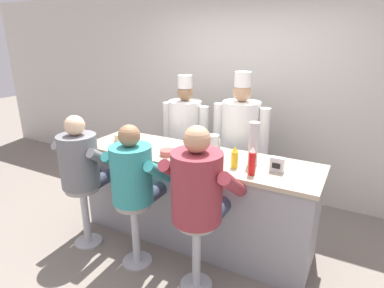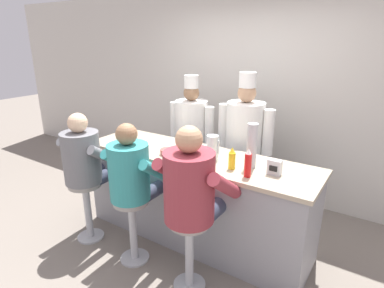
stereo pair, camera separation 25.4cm
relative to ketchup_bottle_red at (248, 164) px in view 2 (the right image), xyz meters
name	(u,v)px [view 2 (the right image)]	position (x,y,z in m)	size (l,w,h in m)	color
ground_plane	(176,253)	(-0.66, -0.14, -1.08)	(20.00, 20.00, 0.00)	slate
wall_back	(254,96)	(-0.66, 1.64, 0.27)	(10.00, 0.06, 2.70)	beige
diner_counter	(195,197)	(-0.66, 0.21, -0.60)	(2.49, 0.70, 0.96)	gray
ketchup_bottle_red	(248,164)	(0.00, 0.00, 0.00)	(0.06, 0.06, 0.26)	red
mustard_bottle_yellow	(232,159)	(-0.19, 0.08, -0.02)	(0.06, 0.06, 0.21)	yellow
hot_sauce_bottle_orange	(194,158)	(-0.54, -0.01, -0.06)	(0.03, 0.03, 0.12)	orange
water_pitcher_clear	(212,147)	(-0.46, 0.20, 0.00)	(0.13, 0.11, 0.24)	silver
breakfast_plate	(138,143)	(-1.36, 0.12, -0.11)	(0.26, 0.26, 0.05)	white
cereal_bowl	(168,152)	(-0.90, 0.06, -0.09)	(0.15, 0.15, 0.06)	#B24C47
coffee_mug_tan	(123,136)	(-1.63, 0.17, -0.08)	(0.12, 0.08, 0.08)	beige
cup_stack_steel	(252,145)	(-0.07, 0.22, 0.09)	(0.10, 0.10, 0.41)	#B7BABF
napkin_dispenser_chrome	(275,167)	(0.18, 0.17, -0.05)	(0.12, 0.07, 0.14)	silver
diner_seated_grey	(85,161)	(-1.61, -0.41, -0.20)	(0.57, 0.56, 1.40)	#B2B5BA
diner_seated_teal	(132,176)	(-0.96, -0.41, -0.20)	(0.57, 0.56, 1.39)	#B2B5BA
diner_seated_maroon	(192,190)	(-0.30, -0.41, -0.16)	(0.63, 0.62, 1.47)	#B2B5BA
cook_in_whites_near	(191,134)	(-1.21, 0.96, -0.18)	(0.65, 0.41, 1.65)	#232328
cook_in_whites_far	(244,141)	(-0.45, 0.93, -0.13)	(0.68, 0.43, 1.74)	#232328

